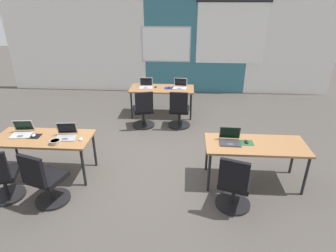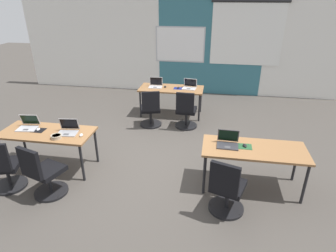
{
  "view_description": "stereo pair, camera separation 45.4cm",
  "coord_description": "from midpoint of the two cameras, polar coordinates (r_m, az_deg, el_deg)",
  "views": [
    {
      "loc": [
        0.62,
        -4.67,
        2.92
      ],
      "look_at": [
        0.31,
        -0.14,
        0.78
      ],
      "focal_mm": 30.48,
      "sensor_mm": 36.0,
      "label": 1
    },
    {
      "loc": [
        1.07,
        -4.62,
        2.92
      ],
      "look_at": [
        0.31,
        -0.14,
        0.78
      ],
      "focal_mm": 30.48,
      "sensor_mm": 36.0,
      "label": 2
    }
  ],
  "objects": [
    {
      "name": "chair_near_right_inner",
      "position": [
        4.24,
        10.05,
        -12.02
      ],
      "size": [
        0.56,
        0.61,
        0.92
      ],
      "rotation": [
        0.0,
        0.0,
        2.82
      ],
      "color": "black",
      "rests_on": "ground"
    },
    {
      "name": "desk_near_left",
      "position": [
        5.31,
        -25.88,
        -2.65
      ],
      "size": [
        1.6,
        0.7,
        0.72
      ],
      "color": "olive",
      "rests_on": "ground"
    },
    {
      "name": "chair_near_left_inner",
      "position": [
        4.72,
        -25.88,
        -10.23
      ],
      "size": [
        0.55,
        0.6,
        0.92
      ],
      "rotation": [
        0.0,
        0.0,
        2.83
      ],
      "color": "black",
      "rests_on": "ground"
    },
    {
      "name": "laptop_near_right_inner",
      "position": [
        4.64,
        9.57,
        -2.72
      ],
      "size": [
        0.34,
        0.29,
        0.23
      ],
      "rotation": [
        0.0,
        0.0,
        -0.03
      ],
      "color": "#333338",
      "rests_on": "desk_near_right"
    },
    {
      "name": "chair_far_right",
      "position": [
        6.62,
        0.27,
        2.72
      ],
      "size": [
        0.52,
        0.55,
        0.92
      ],
      "rotation": [
        0.0,
        0.0,
        3.09
      ],
      "color": "black",
      "rests_on": "ground"
    },
    {
      "name": "laptop_near_left_end",
      "position": [
        5.53,
        -29.3,
        -1.06
      ],
      "size": [
        0.37,
        0.35,
        0.23
      ],
      "rotation": [
        0.0,
        0.0,
        0.13
      ],
      "color": "#B7B7BC",
      "rests_on": "desk_near_left"
    },
    {
      "name": "mouse_far_right",
      "position": [
        7.21,
        -1.65,
        7.69
      ],
      "size": [
        0.08,
        0.11,
        0.03
      ],
      "color": "black",
      "rests_on": "mousepad_far_right"
    },
    {
      "name": "mousepad_near_left_end",
      "position": [
        5.38,
        -27.46,
        -1.87
      ],
      "size": [
        0.22,
        0.19,
        0.0
      ],
      "color": "black",
      "rests_on": "desk_near_left"
    },
    {
      "name": "mousepad_near_right_inner",
      "position": [
        4.69,
        12.76,
        -3.34
      ],
      "size": [
        0.22,
        0.19,
        0.0
      ],
      "color": "#23512D",
      "rests_on": "desk_near_right"
    },
    {
      "name": "mouse_near_left_end",
      "position": [
        5.37,
        -27.5,
        -1.69
      ],
      "size": [
        0.08,
        0.11,
        0.03
      ],
      "color": "silver",
      "rests_on": "mousepad_near_left_end"
    },
    {
      "name": "laptop_far_left",
      "position": [
        7.3,
        -6.23,
        8.03
      ],
      "size": [
        0.34,
        0.28,
        0.24
      ],
      "rotation": [
        0.0,
        0.0,
        0.05
      ],
      "color": "silver",
      "rests_on": "desk_far_center"
    },
    {
      "name": "mouse_near_left_inner",
      "position": [
        4.94,
        -19.59,
        -2.54
      ],
      "size": [
        0.08,
        0.11,
        0.03
      ],
      "color": "silver",
      "rests_on": "desk_near_left"
    },
    {
      "name": "desk_near_right",
      "position": [
        4.72,
        14.5,
        -4.2
      ],
      "size": [
        1.6,
        0.7,
        0.72
      ],
      "color": "olive",
      "rests_on": "ground"
    },
    {
      "name": "snack_bowl",
      "position": [
        4.97,
        -24.13,
        -2.93
      ],
      "size": [
        0.18,
        0.18,
        0.06
      ],
      "color": "tan",
      "rests_on": "desk_near_left"
    },
    {
      "name": "chair_near_left_end",
      "position": [
        5.12,
        -32.65,
        -9.03
      ],
      "size": [
        0.55,
        0.6,
        0.92
      ],
      "rotation": [
        0.0,
        0.0,
        3.45
      ],
      "color": "black",
      "rests_on": "ground"
    },
    {
      "name": "laptop_far_right",
      "position": [
        7.23,
        0.61,
        8.0
      ],
      "size": [
        0.36,
        0.32,
        0.23
      ],
      "rotation": [
        0.0,
        0.0,
        -0.13
      ],
      "color": "silver",
      "rests_on": "desk_far_center"
    },
    {
      "name": "mouse_near_right_inner",
      "position": [
        4.68,
        12.78,
        -3.14
      ],
      "size": [
        0.07,
        0.11,
        0.03
      ],
      "color": "black",
      "rests_on": "mousepad_near_right_inner"
    },
    {
      "name": "chair_far_left",
      "position": [
        6.67,
        -6.86,
        2.71
      ],
      "size": [
        0.55,
        0.6,
        0.92
      ],
      "rotation": [
        0.0,
        0.0,
        3.42
      ],
      "color": "black",
      "rests_on": "ground"
    },
    {
      "name": "mousepad_far_right",
      "position": [
        7.21,
        -1.64,
        7.54
      ],
      "size": [
        0.22,
        0.19,
        0.0
      ],
      "color": "navy",
      "rests_on": "desk_far_center"
    },
    {
      "name": "desk_far_center",
      "position": [
        7.26,
        -3.02,
        7.11
      ],
      "size": [
        1.6,
        0.7,
        0.72
      ],
      "color": "olive",
      "rests_on": "ground"
    },
    {
      "name": "ground_plane",
      "position": [
        5.55,
        -5.49,
        -6.59
      ],
      "size": [
        24.0,
        24.0,
        0.0
      ],
      "color": "#47423D"
    },
    {
      "name": "mouse_far_left",
      "position": [
        7.29,
        -4.3,
        7.79
      ],
      "size": [
        0.06,
        0.1,
        0.03
      ],
      "color": "black",
      "rests_on": "desk_far_center"
    },
    {
      "name": "laptop_near_left_inner",
      "position": [
        5.1,
        -22.15,
        -1.65
      ],
      "size": [
        0.36,
        0.33,
        0.23
      ],
      "rotation": [
        0.0,
        0.0,
        0.12
      ],
      "color": "#9E9EA3",
      "rests_on": "desk_near_left"
    },
    {
      "name": "back_wall_assembly",
      "position": [
        9.0,
        -1.34,
        15.63
      ],
      "size": [
        10.0,
        0.27,
        2.8
      ],
      "color": "silver",
      "rests_on": "ground"
    }
  ]
}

